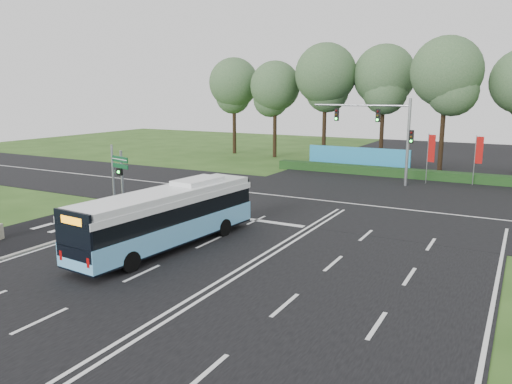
{
  "coord_description": "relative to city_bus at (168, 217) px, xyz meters",
  "views": [
    {
      "loc": [
        10.33,
        -20.06,
        7.5
      ],
      "look_at": [
        -1.68,
        2.0,
        2.43
      ],
      "focal_mm": 35.0,
      "sensor_mm": 36.0,
      "label": 1
    }
  ],
  "objects": [
    {
      "name": "ground",
      "position": [
        4.59,
        1.56,
        -1.56
      ],
      "size": [
        120.0,
        120.0,
        0.0
      ],
      "primitive_type": "plane",
      "color": "#2C4E1A",
      "rests_on": "ground"
    },
    {
      "name": "road_main",
      "position": [
        4.59,
        1.56,
        -1.54
      ],
      "size": [
        20.0,
        120.0,
        0.04
      ],
      "primitive_type": "cube",
      "color": "black",
      "rests_on": "ground"
    },
    {
      "name": "road_cross",
      "position": [
        4.59,
        13.56,
        -1.54
      ],
      "size": [
        120.0,
        14.0,
        0.05
      ],
      "primitive_type": "cube",
      "color": "black",
      "rests_on": "ground"
    },
    {
      "name": "bike_path",
      "position": [
        -7.91,
        -1.44,
        -1.53
      ],
      "size": [
        5.0,
        18.0,
        0.06
      ],
      "primitive_type": "cube",
      "color": "black",
      "rests_on": "ground"
    },
    {
      "name": "kerb_strip",
      "position": [
        -5.51,
        -1.44,
        -1.5
      ],
      "size": [
        0.25,
        18.0,
        0.12
      ],
      "primitive_type": "cube",
      "color": "gray",
      "rests_on": "ground"
    },
    {
      "name": "city_bus",
      "position": [
        0.0,
        0.0,
        0.0
      ],
      "size": [
        3.19,
        10.98,
        3.11
      ],
      "rotation": [
        0.0,
        0.0,
        -0.09
      ],
      "color": "#66B8EE",
      "rests_on": "ground"
    },
    {
      "name": "pedestrian_signal",
      "position": [
        -6.6,
        3.87,
        0.62
      ],
      "size": [
        0.35,
        0.44,
        4.0
      ],
      "rotation": [
        0.0,
        0.0,
        0.16
      ],
      "color": "gray",
      "rests_on": "ground"
    },
    {
      "name": "street_sign",
      "position": [
        -6.13,
        2.96,
        1.2
      ],
      "size": [
        1.68,
        0.54,
        4.45
      ],
      "rotation": [
        0.0,
        0.0,
        -0.27
      ],
      "color": "gray",
      "rests_on": "ground"
    },
    {
      "name": "banner_flag_mid",
      "position": [
        8.06,
        23.87,
        1.17
      ],
      "size": [
        0.61,
        0.17,
        4.17
      ],
      "rotation": [
        0.0,
        0.0,
        -0.2
      ],
      "color": "gray",
      "rests_on": "ground"
    },
    {
      "name": "banner_flag_right",
      "position": [
        11.54,
        25.04,
        1.11
      ],
      "size": [
        0.6,
        0.11,
        4.07
      ],
      "rotation": [
        0.0,
        0.0,
        0.1
      ],
      "color": "gray",
      "rests_on": "ground"
    },
    {
      "name": "traffic_light_gantry",
      "position": [
        4.8,
        22.06,
        3.1
      ],
      "size": [
        8.41,
        0.28,
        7.0
      ],
      "color": "gray",
      "rests_on": "ground"
    },
    {
      "name": "hedge",
      "position": [
        4.59,
        26.06,
        -1.16
      ],
      "size": [
        22.0,
        1.2,
        0.8
      ],
      "primitive_type": "cube",
      "color": "#143715",
      "rests_on": "ground"
    },
    {
      "name": "blue_hoarding",
      "position": [
        0.59,
        28.56,
        -0.46
      ],
      "size": [
        10.0,
        0.3,
        2.2
      ],
      "primitive_type": "cube",
      "color": "#2284BA",
      "rests_on": "ground"
    },
    {
      "name": "eucalyptus_row",
      "position": [
        7.74,
        33.03,
        7.29
      ],
      "size": [
        54.96,
        10.01,
        12.62
      ],
      "color": "black",
      "rests_on": "ground"
    }
  ]
}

